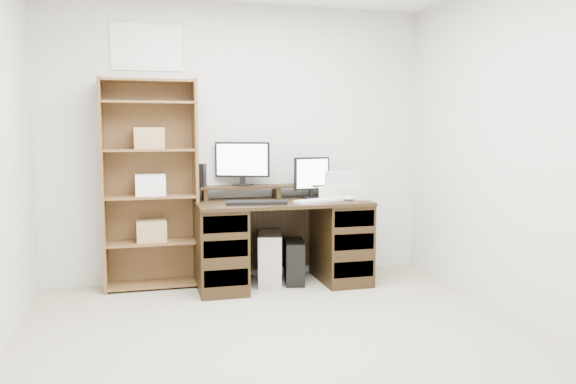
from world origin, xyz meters
name	(u,v)px	position (x,y,z in m)	size (l,w,h in m)	color
room	(299,151)	(0.00, 0.00, 1.25)	(3.54, 4.04, 2.54)	tan
desk	(282,241)	(0.31, 1.64, 0.39)	(1.50, 0.70, 0.75)	black
riser_shelf	(276,188)	(0.31, 1.85, 0.84)	(1.40, 0.22, 0.12)	black
monitor_wide	(242,161)	(0.00, 1.87, 1.09)	(0.47, 0.22, 0.39)	black
monitor_small	(312,176)	(0.62, 1.76, 0.95)	(0.34, 0.15, 0.37)	black
speaker	(201,175)	(-0.37, 1.87, 0.97)	(0.08, 0.08, 0.20)	black
keyboard_black	(257,202)	(0.05, 1.48, 0.76)	(0.50, 0.17, 0.03)	black
keyboard_white	(319,201)	(0.60, 1.49, 0.76)	(0.45, 0.14, 0.02)	white
mouse	(349,198)	(0.89, 1.51, 0.77)	(0.09, 0.06, 0.04)	silver
printer	(342,192)	(0.89, 1.68, 0.80)	(0.43, 0.32, 0.11)	#BEB6A6
basket	(343,179)	(0.89, 1.68, 0.93)	(0.32, 0.23, 0.14)	#A5AAB0
tower_silver	(270,258)	(0.22, 1.70, 0.23)	(0.20, 0.46, 0.46)	#B3B6BB
tower_black	(294,262)	(0.43, 1.67, 0.19)	(0.24, 0.41, 0.38)	black
bookshelf	(150,183)	(-0.81, 1.86, 0.92)	(0.80, 0.30, 1.80)	brown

